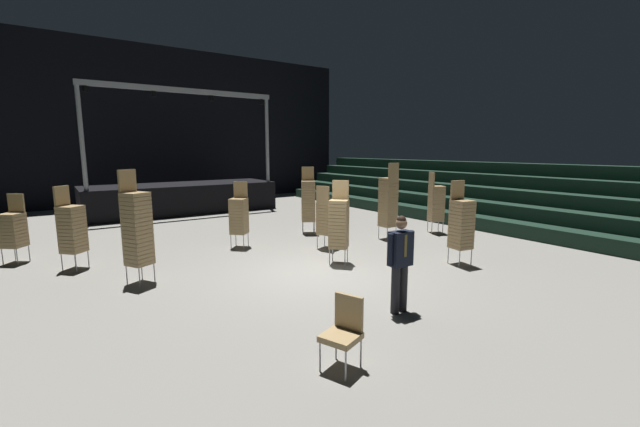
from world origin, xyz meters
name	(u,v)px	position (x,y,z in m)	size (l,w,h in m)	color
ground_plane	(318,275)	(0.00, 0.00, -0.05)	(22.00, 30.00, 0.10)	gray
arena_end_wall	(156,126)	(0.00, 15.00, 4.00)	(22.00, 0.30, 8.00)	black
bleacher_bank_right	(505,195)	(9.12, 1.00, 1.12)	(3.75, 24.00, 2.25)	black
stage_riser	(182,196)	(0.00, 10.83, 0.71)	(8.00, 2.73, 5.25)	black
man_with_tie	(400,258)	(-0.10, -2.66, 0.96)	(0.57, 0.24, 1.71)	black
chair_stack_front_left	(137,228)	(-3.48, 1.54, 1.19)	(0.60, 0.60, 2.39)	#B2B5BA
chair_stack_front_right	(326,217)	(1.51, 1.78, 0.90)	(0.57, 0.57, 1.79)	#B2B5BA
chair_stack_mid_left	(436,203)	(5.77, 1.43, 1.03)	(0.60, 0.60, 2.05)	#B2B5BA
chair_stack_mid_right	(13,229)	(-5.73, 4.94, 0.86)	(0.62, 0.62, 1.71)	#B2B5BA
chair_stack_mid_centre	(388,201)	(3.77, 1.64, 1.19)	(0.44, 0.44, 2.39)	#B2B5BA
chair_stack_rear_left	(239,215)	(-0.49, 3.28, 0.94)	(0.62, 0.62, 1.88)	#B2B5BA
chair_stack_rear_right	(308,200)	(2.22, 3.83, 1.11)	(0.60, 0.60, 2.22)	#B2B5BA
chair_stack_rear_centre	(72,228)	(-4.56, 3.51, 0.98)	(0.62, 0.62, 1.96)	#B2B5BA
chair_stack_aisle_left	(339,223)	(0.86, 0.33, 1.03)	(0.62, 0.62, 2.05)	#B2B5BA
chair_stack_aisle_right	(461,223)	(3.26, -1.40, 1.03)	(0.50, 0.50, 2.05)	#B2B5BA
loose_chair_near_man	(344,328)	(-1.98, -3.51, 0.53)	(0.57, 0.57, 0.95)	#B2B5BA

